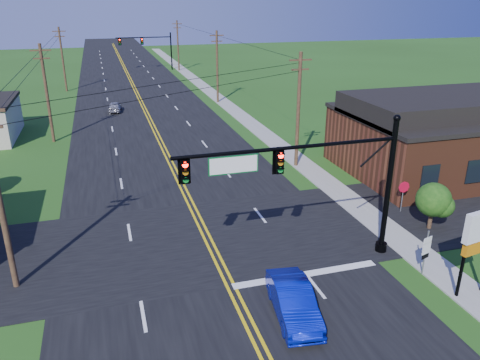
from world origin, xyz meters
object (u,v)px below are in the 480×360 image
object	(u,v)px
signal_mast_main	(309,177)
blue_car	(293,302)
route_sign	(426,250)
signal_mast_far	(147,46)
stop_sign	(403,190)

from	to	relation	value
signal_mast_main	blue_car	size ratio (longest dim) A/B	2.57
blue_car	route_sign	world-z (taller)	route_sign
signal_mast_far	route_sign	xyz separation A→B (m)	(5.06, -74.59, -3.16)
signal_mast_main	stop_sign	xyz separation A→B (m)	(8.43, 3.98, -3.25)
route_sign	signal_mast_main	bearing A→B (deg)	136.20
route_sign	stop_sign	world-z (taller)	route_sign
signal_mast_far	route_sign	bearing A→B (deg)	-86.12
route_sign	blue_car	bearing A→B (deg)	172.05
signal_mast_main	blue_car	xyz separation A→B (m)	(-2.20, -3.78, -4.03)
stop_sign	signal_mast_main	bearing A→B (deg)	-150.81
signal_mast_main	blue_car	distance (m)	5.95
signal_mast_far	stop_sign	xyz separation A→B (m)	(8.33, -68.02, -3.05)
route_sign	stop_sign	distance (m)	7.34
signal_mast_main	stop_sign	distance (m)	9.87
route_sign	stop_sign	xyz separation A→B (m)	(3.27, 6.57, 0.11)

